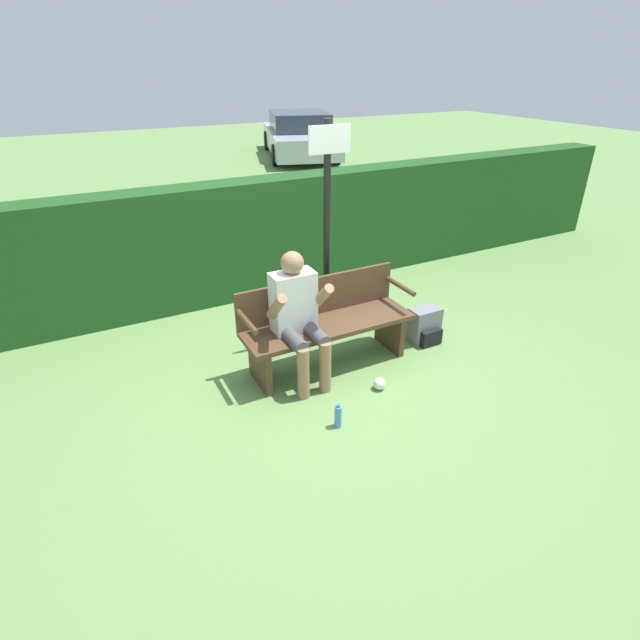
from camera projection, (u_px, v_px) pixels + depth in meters
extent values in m
plane|color=#668E4C|center=(329.00, 364.00, 5.02)|extent=(40.00, 40.00, 0.00)
cube|color=#1E4C1E|center=(252.00, 239.00, 6.26)|extent=(12.00, 0.44, 1.45)
cube|color=#513823|center=(329.00, 325.00, 4.81)|extent=(1.70, 0.51, 0.05)
cube|color=#513823|center=(318.00, 296.00, 4.90)|extent=(1.70, 0.04, 0.39)
cube|color=#513823|center=(260.00, 365.00, 4.63)|extent=(0.06, 0.46, 0.43)
cube|color=#513823|center=(390.00, 330.00, 5.22)|extent=(0.06, 0.46, 0.43)
cylinder|color=#513823|center=(247.00, 322.00, 4.36)|extent=(0.05, 0.46, 0.05)
cylinder|color=#513823|center=(400.00, 286.00, 5.04)|extent=(0.05, 0.46, 0.05)
cube|color=silver|center=(293.00, 302.00, 4.57)|extent=(0.40, 0.22, 0.57)
sphere|color=#997051|center=(292.00, 263.00, 4.39)|extent=(0.21, 0.21, 0.21)
cylinder|color=#4C4C51|center=(293.00, 338.00, 4.48)|extent=(0.13, 0.42, 0.13)
cylinder|color=#4C4C51|center=(314.00, 333.00, 4.57)|extent=(0.13, 0.42, 0.13)
cylinder|color=#997051|center=(303.00, 373.00, 4.43)|extent=(0.11, 0.11, 0.50)
cylinder|color=#997051|center=(325.00, 367.00, 4.52)|extent=(0.11, 0.11, 0.50)
cylinder|color=#997051|center=(277.00, 307.00, 4.34)|extent=(0.09, 0.35, 0.35)
cylinder|color=#997051|center=(322.00, 297.00, 4.52)|extent=(0.09, 0.35, 0.35)
cube|color=slate|center=(424.00, 324.00, 5.37)|extent=(0.32, 0.20, 0.38)
cube|color=black|center=(431.00, 338.00, 5.31)|extent=(0.24, 0.07, 0.17)
cylinder|color=#4C8CCC|center=(338.00, 416.00, 4.14)|extent=(0.06, 0.06, 0.20)
cylinder|color=#2D66B2|center=(338.00, 406.00, 4.09)|extent=(0.03, 0.03, 0.02)
cylinder|color=black|center=(327.00, 238.00, 5.03)|extent=(0.07, 0.07, 2.25)
cube|color=silver|center=(330.00, 139.00, 4.55)|extent=(0.43, 0.02, 0.25)
cube|color=#B7BCC6|center=(300.00, 140.00, 15.38)|extent=(3.16, 4.90, 0.60)
cube|color=#333D4C|center=(299.00, 121.00, 15.12)|extent=(2.23, 2.58, 0.52)
cylinder|color=black|center=(267.00, 141.00, 16.55)|extent=(0.35, 0.61, 0.58)
cylinder|color=black|center=(320.00, 139.00, 16.83)|extent=(0.35, 0.61, 0.58)
cylinder|color=black|center=(275.00, 155.00, 14.09)|extent=(0.35, 0.61, 0.58)
cylinder|color=black|center=(337.00, 153.00, 14.37)|extent=(0.35, 0.61, 0.58)
sphere|color=silver|center=(379.00, 384.00, 4.63)|extent=(0.11, 0.11, 0.11)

